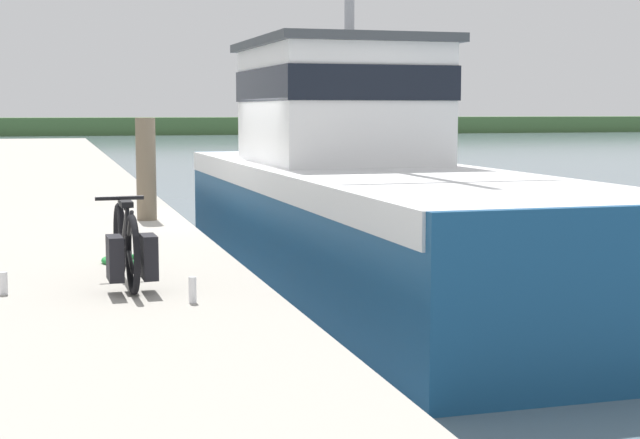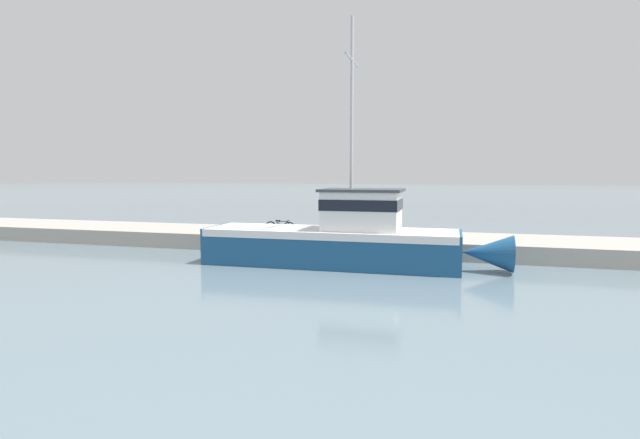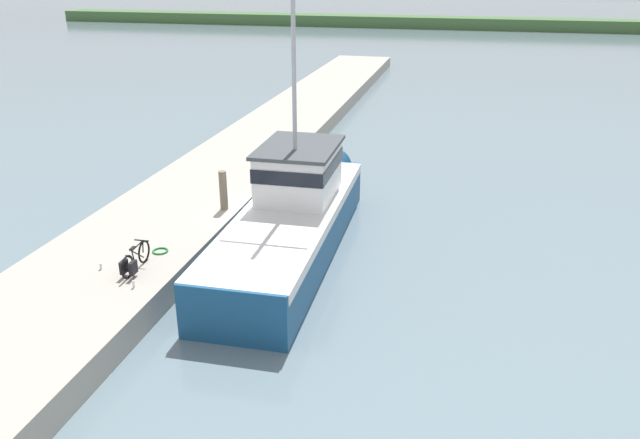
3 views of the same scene
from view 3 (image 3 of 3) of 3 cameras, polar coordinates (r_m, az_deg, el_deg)
The scene contains 8 objects.
ground_plane at distance 22.27m, azimuth -4.63°, elevation -1.36°, with size 320.00×320.00×0.00m, color slate.
dock_pier at distance 23.41m, azimuth -12.95°, elevation 0.42°, with size 4.85×80.00×0.82m, color #A39E93.
fishing_boat_main at distance 20.81m, azimuth -2.38°, elevation 0.64°, with size 3.16×13.07×10.52m.
bicycle_touring at distance 18.39m, azimuth -16.69°, elevation -3.68°, with size 0.46×1.68×0.75m.
mooring_post at distance 22.24m, azimuth -8.83°, elevation 2.64°, with size 0.27×0.27×1.42m, color #756651.
hose_coil at distance 19.57m, azimuth -14.40°, elevation -2.80°, with size 0.49×0.49×0.05m, color #197A2D.
water_bottle_by_bike at distance 17.64m, azimuth -16.69°, elevation -5.69°, with size 0.06×0.06×0.21m, color silver.
water_bottle_on_curb at distance 18.96m, azimuth -19.41°, elevation -4.05°, with size 0.07×0.07×0.19m, color silver.
Camera 3 is at (6.55, -19.31, 8.95)m, focal length 35.00 mm.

